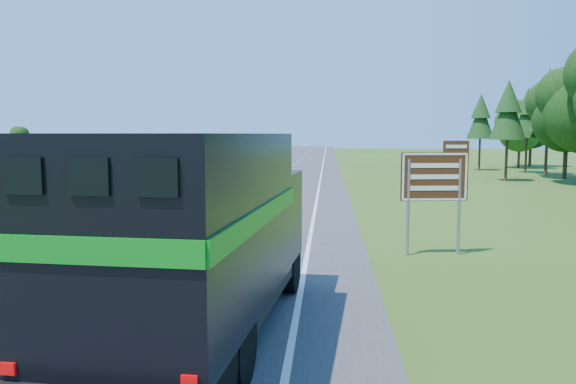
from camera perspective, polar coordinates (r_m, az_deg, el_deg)
name	(u,v)px	position (r m, az deg, el deg)	size (l,w,h in m)	color
road	(267,173)	(56.80, -2.15, 1.89)	(15.00, 260.00, 0.04)	#38383A
lane_markings	(267,173)	(56.80, -2.15, 1.92)	(11.15, 260.00, 0.01)	yellow
horse_truck	(198,232)	(10.70, -9.10, -4.04)	(3.52, 9.16, 3.97)	black
white_suv	(227,166)	(51.81, -6.20, 2.60)	(3.30, 7.17, 1.99)	silver
far_car	(279,151)	(105.79, -0.94, 4.16)	(1.73, 4.30, 1.46)	silver
exit_sign	(436,181)	(19.01, 14.76, 1.07)	(2.22, 0.32, 3.78)	gray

